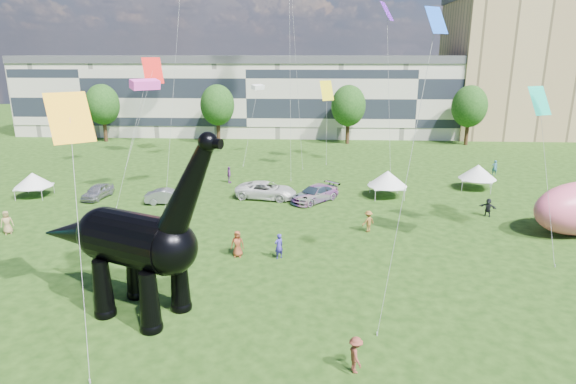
{
  "coord_description": "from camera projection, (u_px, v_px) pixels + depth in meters",
  "views": [
    {
      "loc": [
        2.69,
        -20.8,
        13.26
      ],
      "look_at": [
        1.19,
        8.0,
        5.0
      ],
      "focal_mm": 30.0,
      "sensor_mm": 36.0,
      "label": 1
    }
  ],
  "objects": [
    {
      "name": "tree_mid_left",
      "position": [
        217.0,
        102.0,
        73.5
      ],
      "size": [
        5.2,
        5.2,
        9.44
      ],
      "color": "#382314",
      "rests_on": "ground"
    },
    {
      "name": "dinosaur_sculpture",
      "position": [
        130.0,
        242.0,
        24.86
      ],
      "size": [
        12.35,
        6.85,
        10.42
      ],
      "rotation": [
        0.0,
        0.0,
        -0.42
      ],
      "color": "black",
      "rests_on": "ground"
    },
    {
      "name": "tree_far_right",
      "position": [
        470.0,
        103.0,
        71.6
      ],
      "size": [
        5.2,
        5.2,
        9.44
      ],
      "color": "#382314",
      "rests_on": "ground"
    },
    {
      "name": "car_grey",
      "position": [
        168.0,
        197.0,
        44.23
      ],
      "size": [
        4.21,
        1.75,
        1.35
      ],
      "primitive_type": "imported",
      "rotation": [
        0.0,
        0.0,
        1.65
      ],
      "color": "gray",
      "rests_on": "ground"
    },
    {
      "name": "gazebo_near",
      "position": [
        387.0,
        179.0,
        46.0
      ],
      "size": [
        3.97,
        3.97,
        2.6
      ],
      "rotation": [
        0.0,
        0.0,
        0.07
      ],
      "color": "white",
      "rests_on": "ground"
    },
    {
      "name": "car_white",
      "position": [
        266.0,
        190.0,
        45.83
      ],
      "size": [
        6.11,
        3.6,
        1.6
      ],
      "primitive_type": "imported",
      "rotation": [
        0.0,
        0.0,
        1.4
      ],
      "color": "white",
      "rests_on": "ground"
    },
    {
      "name": "terrace_row",
      "position": [
        251.0,
        99.0,
        82.02
      ],
      "size": [
        78.0,
        11.0,
        12.0
      ],
      "primitive_type": "cube",
      "color": "beige",
      "rests_on": "ground"
    },
    {
      "name": "gazebo_far",
      "position": [
        478.0,
        172.0,
        48.7
      ],
      "size": [
        4.64,
        4.64,
        2.56
      ],
      "rotation": [
        0.0,
        0.0,
        -0.32
      ],
      "color": "white",
      "rests_on": "ground"
    },
    {
      "name": "apartment_block",
      "position": [
        535.0,
        68.0,
        81.12
      ],
      "size": [
        28.0,
        18.0,
        22.0
      ],
      "primitive_type": "cube",
      "color": "tan",
      "rests_on": "ground"
    },
    {
      "name": "ground",
      "position": [
        256.0,
        333.0,
        23.75
      ],
      "size": [
        220.0,
        220.0,
        0.0
      ],
      "primitive_type": "plane",
      "color": "#16330C",
      "rests_on": "ground"
    },
    {
      "name": "car_dark",
      "position": [
        315.0,
        194.0,
        44.83
      ],
      "size": [
        5.1,
        5.28,
        1.52
      ],
      "primitive_type": "imported",
      "rotation": [
        0.0,
        0.0,
        -0.75
      ],
      "color": "#595960",
      "rests_on": "ground"
    },
    {
      "name": "visitors",
      "position": [
        254.0,
        215.0,
        38.62
      ],
      "size": [
        54.59,
        37.21,
        1.84
      ],
      "color": "#A18350",
      "rests_on": "ground"
    },
    {
      "name": "tree_mid_right",
      "position": [
        349.0,
        102.0,
        72.5
      ],
      "size": [
        5.2,
        5.2,
        9.44
      ],
      "color": "#382314",
      "rests_on": "ground"
    },
    {
      "name": "car_silver",
      "position": [
        98.0,
        191.0,
        45.88
      ],
      "size": [
        2.11,
        4.14,
        1.35
      ],
      "primitive_type": "imported",
      "rotation": [
        0.0,
        0.0,
        -0.13
      ],
      "color": "#B2B1B5",
      "rests_on": "ground"
    },
    {
      "name": "gazebo_left",
      "position": [
        33.0,
        180.0,
        46.09
      ],
      "size": [
        3.7,
        3.7,
        2.39
      ],
      "rotation": [
        0.0,
        0.0,
        0.08
      ],
      "color": "white",
      "rests_on": "ground"
    },
    {
      "name": "tree_far_left",
      "position": [
        102.0,
        101.0,
        74.4
      ],
      "size": [
        5.2,
        5.2,
        9.44
      ],
      "color": "#382314",
      "rests_on": "ground"
    }
  ]
}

